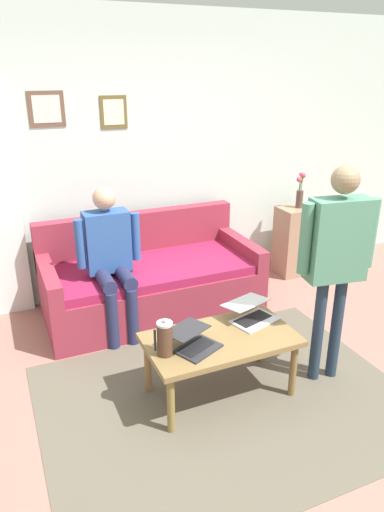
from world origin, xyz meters
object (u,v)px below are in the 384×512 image
(french_press, at_px, (165,338))
(flower_vase, at_px, (300,191))
(side_shelf, at_px, (296,241))
(person_standing, at_px, (337,250))
(couch, at_px, (150,281))
(laptop_left, at_px, (251,314))
(person_seated, at_px, (110,254))
(coffee_table, at_px, (221,344))
(laptop_center, at_px, (194,342))

(french_press, height_order, flower_vase, flower_vase)
(side_shelf, distance_m, person_standing, 2.06)
(couch, xyz_separation_m, laptop_left, (-0.36, 1.26, 0.20))
(side_shelf, height_order, person_seated, person_seated)
(laptop_left, xyz_separation_m, person_seated, (0.77, -1.03, 0.22))
(couch, bearing_deg, person_standing, 118.94)
(french_press, bearing_deg, person_seated, -88.27)
(person_seated, bearing_deg, side_shelf, -168.98)
(person_standing, bearing_deg, flower_vase, -118.58)
(side_shelf, xyz_separation_m, person_seated, (2.20, 0.43, 0.35))
(french_press, xyz_separation_m, flower_vase, (-2.16, -1.63, 0.36))
(coffee_table, distance_m, laptop_left, 0.36)
(laptop_left, distance_m, french_press, 0.76)
(coffee_table, xyz_separation_m, laptop_left, (-0.32, -0.13, 0.10))
(coffee_table, bearing_deg, french_press, 5.64)
(coffee_table, height_order, side_shelf, side_shelf)
(laptop_left, bearing_deg, person_standing, 151.19)
(coffee_table, xyz_separation_m, flower_vase, (-1.74, -1.59, 0.54))
(side_shelf, xyz_separation_m, flower_vase, (-0.00, -0.00, 0.56))
(flower_vase, height_order, person_standing, person_standing)
(laptop_left, distance_m, person_seated, 1.31)
(coffee_table, bearing_deg, person_seated, -68.44)
(couch, height_order, laptop_center, couch)
(coffee_table, relative_size, person_seated, 0.81)
(laptop_left, bearing_deg, flower_vase, -134.29)
(laptop_center, relative_size, person_standing, 0.25)
(person_standing, bearing_deg, person_seated, -45.85)
(laptop_left, bearing_deg, laptop_center, 18.07)
(coffee_table, bearing_deg, person_standing, 170.40)
(laptop_left, xyz_separation_m, person_standing, (-0.48, 0.27, 0.52))
(couch, xyz_separation_m, french_press, (0.38, 1.43, 0.27))
(laptop_left, distance_m, person_standing, 0.76)
(coffee_table, relative_size, side_shelf, 1.36)
(couch, relative_size, side_shelf, 2.57)
(flower_vase, height_order, person_seated, person_seated)
(couch, bearing_deg, french_press, 75.13)
(person_seated, bearing_deg, person_standing, 134.15)
(coffee_table, relative_size, flower_vase, 2.72)
(laptop_center, height_order, person_standing, person_standing)
(laptop_center, xyz_separation_m, person_seated, (0.24, -1.20, 0.23))
(person_seated, bearing_deg, coffee_table, 111.56)
(laptop_center, bearing_deg, french_press, -0.49)
(laptop_center, relative_size, french_press, 1.50)
(laptop_left, height_order, laptop_center, laptop_left)
(laptop_left, height_order, side_shelf, side_shelf)
(couch, xyz_separation_m, flower_vase, (-1.78, -0.20, 0.64))
(person_seated, bearing_deg, laptop_center, 101.24)
(couch, relative_size, person_standing, 1.23)
(flower_vase, bearing_deg, side_shelf, 55.61)
(flower_vase, bearing_deg, french_press, 37.06)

